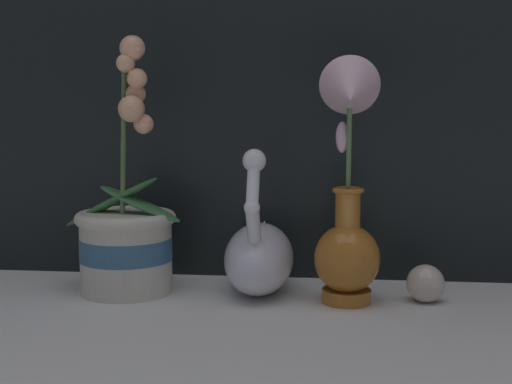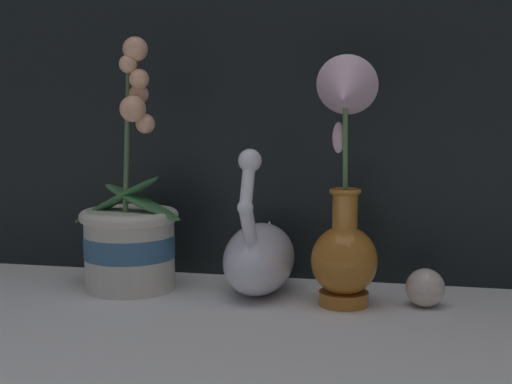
{
  "view_description": "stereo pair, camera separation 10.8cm",
  "coord_description": "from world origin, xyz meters",
  "px_view_note": "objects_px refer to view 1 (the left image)",
  "views": [
    {
      "loc": [
        0.09,
        -0.96,
        0.29
      ],
      "look_at": [
        -0.03,
        0.11,
        0.16
      ],
      "focal_mm": 50.0,
      "sensor_mm": 36.0,
      "label": 1
    },
    {
      "loc": [
        0.2,
        -0.94,
        0.29
      ],
      "look_at": [
        -0.03,
        0.11,
        0.16
      ],
      "focal_mm": 50.0,
      "sensor_mm": 36.0,
      "label": 2
    }
  ],
  "objects_px": {
    "swan_figurine": "(259,254)",
    "glass_sphere": "(425,283)",
    "orchid_potted_plant": "(126,237)",
    "blue_vase": "(348,205)"
  },
  "relations": [
    {
      "from": "swan_figurine",
      "to": "glass_sphere",
      "type": "relative_size",
      "value": 4.05
    },
    {
      "from": "orchid_potted_plant",
      "to": "swan_figurine",
      "type": "relative_size",
      "value": 1.72
    },
    {
      "from": "orchid_potted_plant",
      "to": "blue_vase",
      "type": "bearing_deg",
      "value": -5.48
    },
    {
      "from": "orchid_potted_plant",
      "to": "swan_figurine",
      "type": "height_order",
      "value": "orchid_potted_plant"
    },
    {
      "from": "swan_figurine",
      "to": "blue_vase",
      "type": "distance_m",
      "value": 0.17
    },
    {
      "from": "orchid_potted_plant",
      "to": "swan_figurine",
      "type": "xyz_separation_m",
      "value": [
        0.2,
        0.02,
        -0.03
      ]
    },
    {
      "from": "swan_figurine",
      "to": "orchid_potted_plant",
      "type": "bearing_deg",
      "value": -174.75
    },
    {
      "from": "swan_figurine",
      "to": "blue_vase",
      "type": "height_order",
      "value": "blue_vase"
    },
    {
      "from": "orchid_potted_plant",
      "to": "glass_sphere",
      "type": "xyz_separation_m",
      "value": [
        0.45,
        -0.01,
        -0.06
      ]
    },
    {
      "from": "glass_sphere",
      "to": "swan_figurine",
      "type": "bearing_deg",
      "value": 173.9
    }
  ]
}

